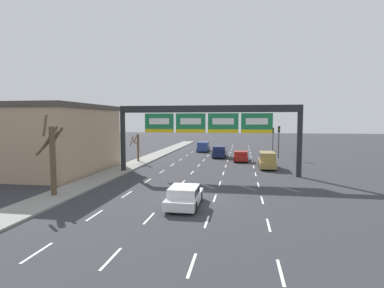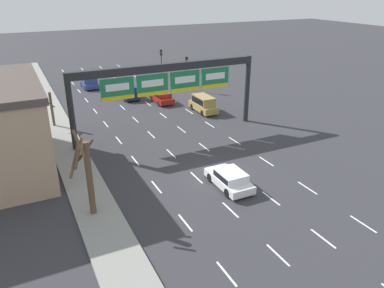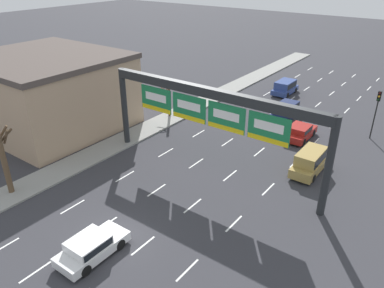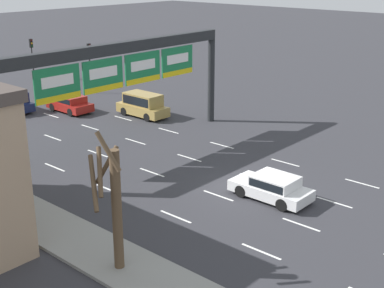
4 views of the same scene
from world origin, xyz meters
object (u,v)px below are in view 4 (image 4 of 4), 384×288
(sign_gantry, at_px, (120,66))
(suv_gold, at_px, (143,104))
(car_white, at_px, (272,186))
(tree_bare_second, at_px, (113,201))
(traffic_light_near_gantry, at_px, (32,50))
(traffic_light_mid_block, at_px, (90,58))
(suv_navy, at_px, (10,100))
(car_red, at_px, (70,103))

(sign_gantry, distance_m, suv_gold, 9.28)
(car_white, xyz_separation_m, tree_bare_second, (-9.87, 0.88, 2.32))
(car_white, bearing_deg, suv_gold, 68.48)
(traffic_light_near_gantry, distance_m, tree_bare_second, 40.00)
(traffic_light_mid_block, relative_size, tree_bare_second, 0.81)
(sign_gantry, bearing_deg, suv_gold, 37.49)
(suv_navy, xyz_separation_m, traffic_light_near_gantry, (8.76, 10.06, 2.08))
(sign_gantry, distance_m, traffic_light_near_gantry, 26.16)
(suv_navy, relative_size, traffic_light_near_gantry, 1.10)
(suv_navy, distance_m, car_white, 26.03)
(traffic_light_near_gantry, xyz_separation_m, tree_bare_second, (-18.99, -35.21, 0.03))
(car_white, distance_m, tree_bare_second, 10.18)
(sign_gantry, relative_size, traffic_light_mid_block, 3.99)
(suv_gold, bearing_deg, traffic_light_mid_block, 75.97)
(traffic_light_near_gantry, bearing_deg, car_red, -111.75)
(sign_gantry, height_order, suv_gold, sign_gantry)
(car_red, bearing_deg, suv_gold, -61.28)
(traffic_light_mid_block, xyz_separation_m, tree_bare_second, (-18.80, -25.28, -0.29))
(sign_gantry, xyz_separation_m, suv_gold, (6.43, 4.93, -4.53))
(suv_navy, distance_m, suv_gold, 11.28)
(sign_gantry, xyz_separation_m, tree_bare_second, (-9.98, -10.79, -2.53))
(car_white, height_order, traffic_light_mid_block, traffic_light_mid_block)
(suv_navy, bearing_deg, tree_bare_second, -112.13)
(suv_navy, xyz_separation_m, car_white, (-0.36, -26.03, -0.22))
(car_red, xyz_separation_m, traffic_light_mid_block, (5.40, 4.07, 2.59))
(suv_gold, bearing_deg, tree_bare_second, -136.24)
(traffic_light_mid_block, bearing_deg, suv_gold, -104.03)
(car_white, xyz_separation_m, suv_gold, (6.54, 16.60, 0.32))
(suv_gold, distance_m, tree_bare_second, 22.81)
(suv_gold, height_order, traffic_light_mid_block, traffic_light_mid_block)
(car_white, bearing_deg, traffic_light_near_gantry, 75.81)
(sign_gantry, relative_size, suv_gold, 4.18)
(car_red, relative_size, tree_bare_second, 0.71)
(car_red, bearing_deg, sign_gantry, -108.17)
(suv_navy, bearing_deg, traffic_light_near_gantry, 48.93)
(suv_navy, height_order, suv_gold, suv_gold)
(sign_gantry, distance_m, car_red, 11.98)
(suv_navy, height_order, tree_bare_second, tree_bare_second)
(tree_bare_second, bearing_deg, traffic_light_near_gantry, 61.66)
(sign_gantry, relative_size, tree_bare_second, 3.22)
(car_red, height_order, tree_bare_second, tree_bare_second)
(sign_gantry, xyz_separation_m, car_white, (-0.12, -11.67, -4.85))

